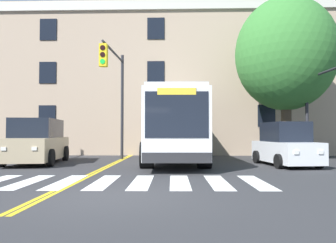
# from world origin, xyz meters

# --- Properties ---
(ground_plane) EXTENTS (120.00, 120.00, 0.00)m
(ground_plane) POSITION_xyz_m (0.00, 0.00, 0.00)
(ground_plane) COLOR #303033
(crosswalk) EXTENTS (8.43, 3.07, 0.01)m
(crosswalk) POSITION_xyz_m (-0.15, 2.18, 0.00)
(crosswalk) COLOR white
(crosswalk) RESTS_ON ground
(lane_line_yellow_inner) EXTENTS (0.12, 36.00, 0.01)m
(lane_line_yellow_inner) POSITION_xyz_m (-1.62, 16.18, 0.00)
(lane_line_yellow_inner) COLOR gold
(lane_line_yellow_inner) RESTS_ON ground
(lane_line_yellow_outer) EXTENTS (0.12, 36.00, 0.01)m
(lane_line_yellow_outer) POSITION_xyz_m (-1.46, 16.18, 0.00)
(lane_line_yellow_outer) COLOR gold
(lane_line_yellow_outer) RESTS_ON ground
(city_bus) EXTENTS (3.07, 11.20, 3.26)m
(city_bus) POSITION_xyz_m (1.30, 9.39, 1.79)
(city_bus) COLOR white
(city_bus) RESTS_ON ground
(car_tan_near_lane) EXTENTS (2.72, 5.13, 2.10)m
(car_tan_near_lane) POSITION_xyz_m (-5.18, 7.89, 1.00)
(car_tan_near_lane) COLOR tan
(car_tan_near_lane) RESTS_ON ground
(car_white_far_lane) EXTENTS (2.28, 4.07, 1.92)m
(car_white_far_lane) POSITION_xyz_m (6.23, 7.24, 0.87)
(car_white_far_lane) COLOR white
(car_white_far_lane) RESTS_ON ground
(traffic_light_near_corner) EXTENTS (0.50, 4.08, 4.57)m
(traffic_light_near_corner) POSITION_xyz_m (8.14, 7.51, 3.13)
(traffic_light_near_corner) COLOR #28282D
(traffic_light_near_corner) RESTS_ON ground
(traffic_light_overhead) EXTENTS (0.40, 4.24, 5.79)m
(traffic_light_overhead) POSITION_xyz_m (-1.68, 8.95, 3.97)
(traffic_light_overhead) COLOR #28282D
(traffic_light_overhead) RESTS_ON ground
(street_tree_curbside_large) EXTENTS (7.40, 7.39, 8.72)m
(street_tree_curbside_large) POSITION_xyz_m (7.27, 10.19, 5.67)
(street_tree_curbside_large) COLOR #4C3D2D
(street_tree_curbside_large) RESTS_ON ground
(building_facade) EXTENTS (35.18, 7.95, 10.11)m
(building_facade) POSITION_xyz_m (0.06, 17.35, 5.06)
(building_facade) COLOR tan
(building_facade) RESTS_ON ground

